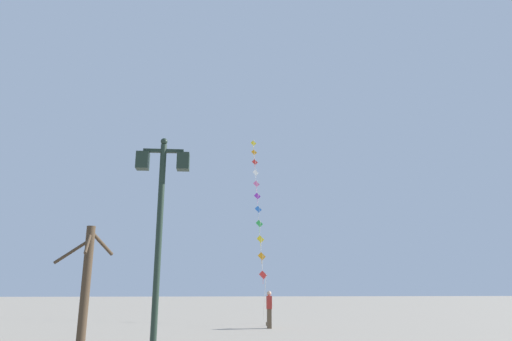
% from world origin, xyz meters
% --- Properties ---
extents(ground_plane, '(160.00, 160.00, 0.00)m').
position_xyz_m(ground_plane, '(0.00, 20.00, 0.00)').
color(ground_plane, gray).
extents(twin_lantern_lamp_post, '(1.21, 0.28, 5.25)m').
position_xyz_m(twin_lantern_lamp_post, '(-2.52, 8.75, 3.61)').
color(twin_lantern_lamp_post, '#1E2D23').
rests_on(twin_lantern_lamp_post, ground_plane).
extents(kite_train, '(0.69, 12.03, 13.85)m').
position_xyz_m(kite_train, '(1.44, 28.79, 7.50)').
color(kite_train, brown).
rests_on(kite_train, ground_plane).
extents(kite_flyer, '(0.25, 0.61, 1.71)m').
position_xyz_m(kite_flyer, '(1.28, 20.82, 0.90)').
color(kite_flyer, brown).
rests_on(kite_flyer, ground_plane).
extents(bare_tree, '(1.84, 2.03, 3.97)m').
position_xyz_m(bare_tree, '(-5.70, 14.87, 2.15)').
color(bare_tree, '#423323').
rests_on(bare_tree, ground_plane).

